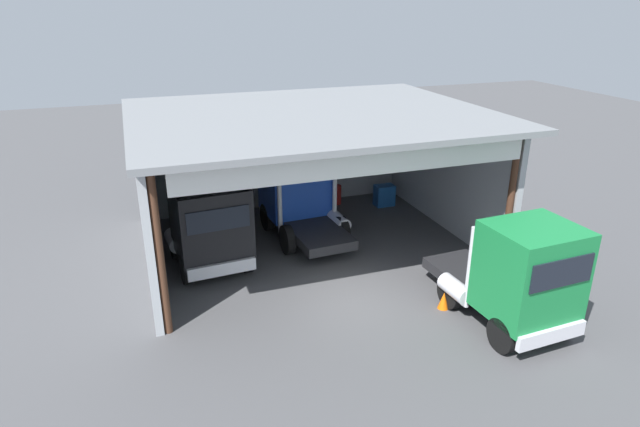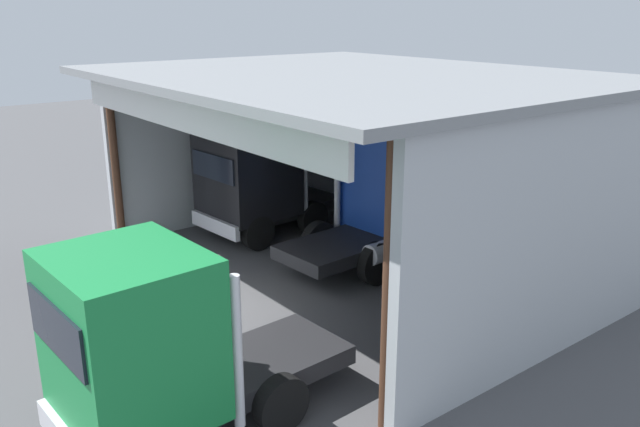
# 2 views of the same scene
# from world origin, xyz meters

# --- Properties ---
(ground_plane) EXTENTS (80.00, 80.00, 0.00)m
(ground_plane) POSITION_xyz_m (0.00, 0.00, 0.00)
(ground_plane) COLOR #4C4C4F
(ground_plane) RESTS_ON ground
(workshop_shed) EXTENTS (12.85, 10.54, 5.39)m
(workshop_shed) POSITION_xyz_m (0.00, 5.47, 3.71)
(workshop_shed) COLOR #ADB2B7
(workshop_shed) RESTS_ON ground
(truck_black_right_bay) EXTENTS (2.87, 4.79, 3.35)m
(truck_black_right_bay) POSITION_xyz_m (-4.01, 3.82, 1.76)
(truck_black_right_bay) COLOR black
(truck_black_right_bay) RESTS_ON ground
(truck_blue_center_left_bay) EXTENTS (2.95, 5.36, 3.65)m
(truck_blue_center_left_bay) POSITION_xyz_m (0.00, 5.89, 1.91)
(truck_blue_center_left_bay) COLOR #1E47B7
(truck_blue_center_left_bay) RESTS_ON ground
(truck_green_center_right_bay) EXTENTS (2.73, 5.26, 3.44)m
(truck_green_center_right_bay) POSITION_xyz_m (3.84, -3.06, 1.76)
(truck_green_center_right_bay) COLOR #197F3D
(truck_green_center_right_bay) RESTS_ON ground
(oil_drum) EXTENTS (0.58, 0.58, 0.90)m
(oil_drum) POSITION_xyz_m (2.64, 8.61, 0.45)
(oil_drum) COLOR #B21E19
(oil_drum) RESTS_ON ground
(tool_cart) EXTENTS (0.90, 0.60, 1.00)m
(tool_cart) POSITION_xyz_m (4.76, 7.61, 0.50)
(tool_cart) COLOR #1E59A5
(tool_cart) RESTS_ON ground
(traffic_cone) EXTENTS (0.36, 0.36, 0.56)m
(traffic_cone) POSITION_xyz_m (2.51, -1.41, 0.28)
(traffic_cone) COLOR orange
(traffic_cone) RESTS_ON ground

